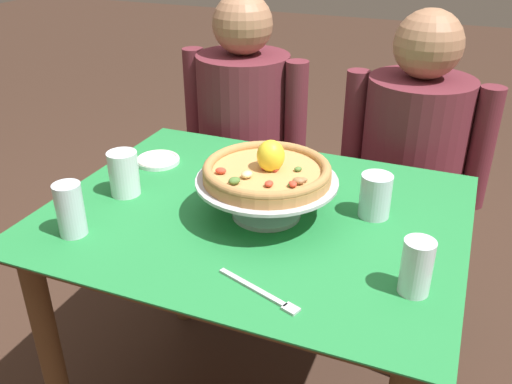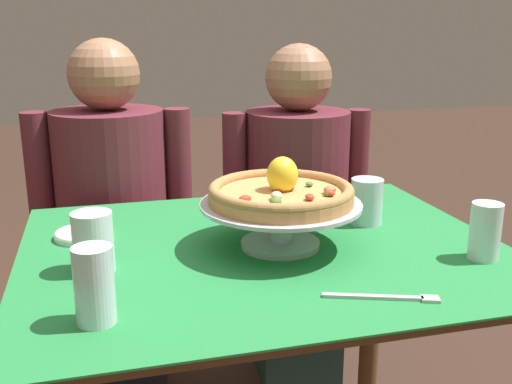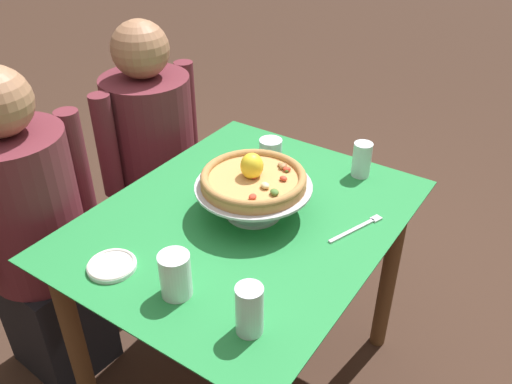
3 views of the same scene
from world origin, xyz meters
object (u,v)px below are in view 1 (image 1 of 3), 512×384
object	(u,v)px
water_glass_side_right	(375,198)
diner_right	(408,183)
pizza_stand	(267,190)
side_plate	(158,160)
water_glass_front_right	(416,270)
diner_left	(244,159)
water_glass_front_left	(71,212)
water_glass_side_left	(124,176)
dinner_fork	(262,293)
pizza	(267,170)

from	to	relation	value
water_glass_side_right	diner_right	size ratio (longest dim) A/B	0.10
pizza_stand	water_glass_side_right	size ratio (longest dim) A/B	3.14
side_plate	diner_right	size ratio (longest dim) A/B	0.11
water_glass_front_right	water_glass_side_right	xyz separation A→B (m)	(-0.14, 0.28, -0.00)
diner_left	water_glass_front_left	bearing A→B (deg)	-93.16
water_glass_side_right	diner_left	xyz separation A→B (m)	(-0.60, 0.55, -0.23)
water_glass_front_left	diner_left	size ratio (longest dim) A/B	0.11
side_plate	pizza_stand	bearing A→B (deg)	-22.23
water_glass_front_left	water_glass_front_right	bearing A→B (deg)	5.70
water_glass_front_left	water_glass_side_right	bearing A→B (deg)	28.83
water_glass_side_left	diner_left	bearing A→B (deg)	85.72
diner_right	dinner_fork	bearing A→B (deg)	-99.64
water_glass_front_right	side_plate	world-z (taller)	water_glass_front_right
water_glass_front_right	pizza	bearing A→B (deg)	155.37
water_glass_side_left	pizza	bearing A→B (deg)	5.11
water_glass_side_right	water_glass_front_left	distance (m)	0.74
water_glass_front_left	dinner_fork	world-z (taller)	water_glass_front_left
pizza	water_glass_front_right	size ratio (longest dim) A/B	2.61
side_plate	water_glass_side_left	bearing A→B (deg)	-83.20
water_glass_side_right	side_plate	bearing A→B (deg)	173.88
pizza	water_glass_front_right	xyz separation A→B (m)	(0.39, -0.18, -0.07)
pizza	side_plate	distance (m)	0.47
water_glass_side_left	water_glass_side_right	bearing A→B (deg)	11.80
water_glass_front_right	side_plate	size ratio (longest dim) A/B	0.92
water_glass_side_left	side_plate	bearing A→B (deg)	96.80
diner_right	water_glass_side_left	bearing A→B (deg)	-132.54
pizza_stand	pizza	world-z (taller)	pizza
dinner_fork	diner_left	xyz separation A→B (m)	(-0.45, 0.96, -0.18)
pizza_stand	diner_left	size ratio (longest dim) A/B	0.29
dinner_fork	side_plate	bearing A→B (deg)	138.10
water_glass_side_right	water_glass_front_right	bearing A→B (deg)	-63.83
diner_left	water_glass_side_left	bearing A→B (deg)	-94.28
dinner_fork	diner_right	bearing A→B (deg)	80.36
water_glass_side_right	dinner_fork	size ratio (longest dim) A/B	0.56
water_glass_front_left	side_plate	world-z (taller)	water_glass_front_left
pizza	dinner_fork	bearing A→B (deg)	-70.61
water_glass_side_left	diner_left	world-z (taller)	diner_left
water_glass_side_left	diner_left	distance (m)	0.73
water_glass_side_right	side_plate	xyz separation A→B (m)	(-0.67, 0.07, -0.04)
water_glass_front_right	water_glass_side_left	distance (m)	0.80
dinner_fork	water_glass_front_left	bearing A→B (deg)	174.83
water_glass_front_left	pizza	bearing A→B (deg)	32.92
water_glass_side_left	dinner_fork	bearing A→B (deg)	-27.87
water_glass_front_left	dinner_fork	bearing A→B (deg)	-5.17
pizza	water_glass_side_left	size ratio (longest dim) A/B	2.59
water_glass_front_right	water_glass_front_left	size ratio (longest dim) A/B	0.92
pizza	water_glass_side_left	xyz separation A→B (m)	(-0.40, -0.04, -0.07)
water_glass_front_right	side_plate	xyz separation A→B (m)	(-0.81, 0.35, -0.04)
dinner_fork	diner_left	size ratio (longest dim) A/B	0.17
water_glass_front_left	diner_right	size ratio (longest dim) A/B	0.11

